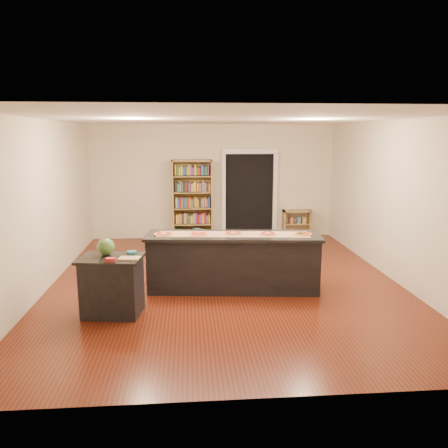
{
  "coord_description": "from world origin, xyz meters",
  "views": [
    {
      "loc": [
        -0.61,
        -7.31,
        2.53
      ],
      "look_at": [
        0.0,
        0.2,
        1.0
      ],
      "focal_mm": 35.0,
      "sensor_mm": 36.0,
      "label": 1
    }
  ],
  "objects": [
    {
      "name": "kitchen_island",
      "position": [
        0.11,
        -0.38,
        0.47
      ],
      "size": [
        2.85,
        0.77,
        0.94
      ],
      "rotation": [
        0.0,
        0.0,
        -0.1
      ],
      "color": "black",
      "rests_on": "ground"
    },
    {
      "name": "package_teal",
      "position": [
        -1.44,
        -1.19,
        0.88
      ],
      "size": [
        0.14,
        0.14,
        0.05
      ],
      "primitive_type": "cylinder",
      "color": "#195966",
      "rests_on": "side_counter"
    },
    {
      "name": "pizza_e",
      "position": [
        1.24,
        -0.49,
        0.95
      ],
      "size": [
        0.3,
        0.3,
        0.02
      ],
      "color": "#BC8648",
      "rests_on": "kitchen_island"
    },
    {
      "name": "doorway",
      "position": [
        0.9,
        3.46,
        1.2
      ],
      "size": [
        1.4,
        0.09,
        2.21
      ],
      "color": "black",
      "rests_on": "room"
    },
    {
      "name": "room",
      "position": [
        0.0,
        0.0,
        1.4
      ],
      "size": [
        6.0,
        7.0,
        2.8
      ],
      "color": "beige",
      "rests_on": "ground"
    },
    {
      "name": "low_shelf",
      "position": [
        2.09,
        3.3,
        0.35
      ],
      "size": [
        0.69,
        0.3,
        0.69
      ],
      "primitive_type": "cube",
      "color": "#9E824C",
      "rests_on": "ground"
    },
    {
      "name": "pizza_a",
      "position": [
        -1.03,
        -0.31,
        0.95
      ],
      "size": [
        0.3,
        0.3,
        0.02
      ],
      "color": "#BC8648",
      "rests_on": "kitchen_island"
    },
    {
      "name": "side_counter",
      "position": [
        -1.72,
        -1.28,
        0.43
      ],
      "size": [
        0.86,
        0.63,
        0.85
      ],
      "rotation": [
        0.0,
        0.0,
        -0.14
      ],
      "color": "black",
      "rests_on": "ground"
    },
    {
      "name": "waste_bin",
      "position": [
        -0.43,
        3.08,
        0.15
      ],
      "size": [
        0.21,
        0.21,
        0.31
      ],
      "primitive_type": "cylinder",
      "color": "#62ADDB",
      "rests_on": "ground"
    },
    {
      "name": "pizza_c",
      "position": [
        0.11,
        -0.33,
        0.95
      ],
      "size": [
        0.29,
        0.29,
        0.02
      ],
      "color": "#BC8648",
      "rests_on": "kitchen_island"
    },
    {
      "name": "pizza_b",
      "position": [
        -0.47,
        -0.36,
        0.95
      ],
      "size": [
        0.3,
        0.3,
        0.02
      ],
      "color": "#BC8648",
      "rests_on": "kitchen_island"
    },
    {
      "name": "bookshelf",
      "position": [
        -0.52,
        3.28,
        0.98
      ],
      "size": [
        0.98,
        0.35,
        1.96
      ],
      "primitive_type": "cube",
      "color": "#9E824C",
      "rests_on": "ground"
    },
    {
      "name": "pizza_d",
      "position": [
        0.67,
        -0.42,
        0.95
      ],
      "size": [
        0.28,
        0.28,
        0.02
      ],
      "color": "#BC8648",
      "rests_on": "kitchen_island"
    },
    {
      "name": "cutting_board",
      "position": [
        -1.45,
        -1.4,
        0.86
      ],
      "size": [
        0.31,
        0.22,
        0.02
      ],
      "primitive_type": "cube",
      "rotation": [
        0.0,
        0.0,
        -0.12
      ],
      "color": "tan",
      "rests_on": "side_counter"
    },
    {
      "name": "watermelon",
      "position": [
        -1.8,
        -1.18,
        0.98
      ],
      "size": [
        0.25,
        0.25,
        0.25
      ],
      "primitive_type": "sphere",
      "color": "#144214",
      "rests_on": "side_counter"
    },
    {
      "name": "kraft_paper",
      "position": [
        0.11,
        -0.37,
        0.94
      ],
      "size": [
        2.51,
        0.7,
        0.0
      ],
      "primitive_type": "cube",
      "rotation": [
        0.0,
        0.0,
        -0.1
      ],
      "color": "#99744F",
      "rests_on": "kitchen_island"
    },
    {
      "name": "package_red",
      "position": [
        -1.68,
        -1.5,
        0.88
      ],
      "size": [
        0.14,
        0.11,
        0.05
      ],
      "primitive_type": "cube",
      "rotation": [
        0.0,
        0.0,
        -0.08
      ],
      "color": "maroon",
      "rests_on": "side_counter"
    }
  ]
}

